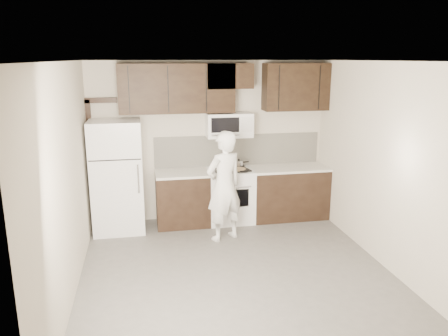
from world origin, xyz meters
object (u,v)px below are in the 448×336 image
object	(u,v)px
stove	(230,195)
microwave	(229,125)
refrigerator	(117,176)
person	(224,186)

from	to	relation	value
stove	microwave	distance (m)	1.20
stove	refrigerator	bearing A→B (deg)	-178.49
refrigerator	person	xyz separation A→B (m)	(1.60, -0.69, -0.05)
microwave	refrigerator	size ratio (longest dim) A/B	0.42
microwave	refrigerator	world-z (taller)	microwave
stove	person	bearing A→B (deg)	-108.44
person	refrigerator	bearing A→B (deg)	-48.67
microwave	person	bearing A→B (deg)	-106.04
refrigerator	microwave	bearing A→B (deg)	5.15
stove	microwave	world-z (taller)	microwave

